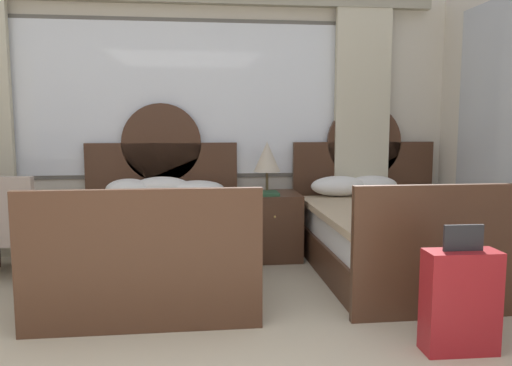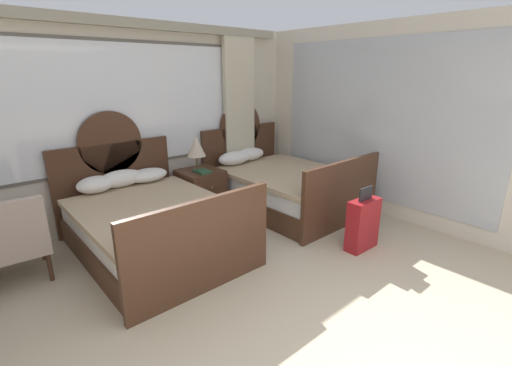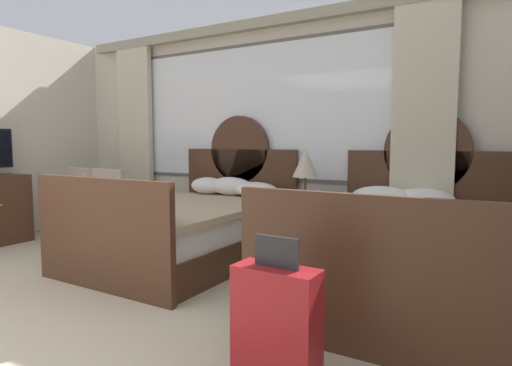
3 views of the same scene
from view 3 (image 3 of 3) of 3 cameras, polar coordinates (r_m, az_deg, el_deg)
name	(u,v)px [view 3 (image 3 of 3)]	position (r m, az deg, el deg)	size (l,w,h in m)	color
wall_back_window	(256,127)	(5.23, -0.02, 7.58)	(5.80, 0.22, 2.70)	beige
bed_near_window	(189,226)	(4.54, -9.07, -5.80)	(1.57, 2.18, 1.56)	#472B1C
bed_near_mirror	(402,254)	(3.59, 19.09, -9.09)	(1.57, 2.18, 1.56)	#472B1C
nightstand_between_beds	(307,229)	(4.48, 6.88, -6.19)	(0.57, 0.60, 0.66)	#472B1C
table_lamp_on_nightstand	(305,163)	(4.42, 6.67, 2.64)	(0.27, 0.27, 0.52)	brown
book_on_nightstand	(300,198)	(4.34, 5.95, -1.96)	(0.18, 0.26, 0.03)	#285133
armchair_by_window_left	(121,203)	(5.61, -17.81, -2.64)	(0.67, 0.67, 0.91)	#B29E8E
armchair_by_window_centre	(92,200)	(6.02, -21.21, -2.21)	(0.74, 0.74, 0.91)	#B29E8E
suitcase_on_floor	(276,327)	(2.22, 2.75, -18.86)	(0.44, 0.20, 0.77)	maroon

